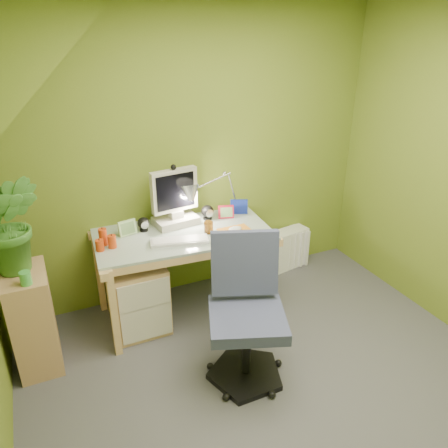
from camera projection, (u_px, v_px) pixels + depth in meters
name	position (u px, v px, depth m)	size (l,w,h in m)	color
floor	(289.00, 406.00, 2.77)	(3.20, 3.20, 0.01)	#4B4B50
wall_back	(194.00, 158.00, 3.59)	(3.20, 0.01, 2.40)	olive
slope_ceiling	(90.00, 130.00, 1.62)	(1.10, 3.20, 1.10)	white
desk	(185.00, 273.00, 3.55)	(1.35, 0.68, 0.72)	tan
monitor	(174.00, 193.00, 3.43)	(0.39, 0.23, 0.53)	beige
speaker_left	(143.00, 224.00, 3.40)	(0.09, 0.09, 0.11)	black
speaker_right	(207.00, 212.00, 3.60)	(0.10, 0.10, 0.12)	black
keyboard	(179.00, 241.00, 3.24)	(0.43, 0.14, 0.02)	silver
mousepad	(235.00, 231.00, 3.42)	(0.25, 0.18, 0.01)	orange
mouse	(235.00, 229.00, 3.41)	(0.11, 0.07, 0.04)	white
amber_tumbler	(209.00, 227.00, 3.37)	(0.07, 0.07, 0.09)	brown
candle_cluster	(104.00, 239.00, 3.15)	(0.17, 0.15, 0.13)	#C93C11
photo_frame_red	(226.00, 212.00, 3.63)	(0.13, 0.02, 0.11)	red
photo_frame_blue	(239.00, 207.00, 3.71)	(0.15, 0.02, 0.12)	navy
photo_frame_green	(127.00, 228.00, 3.33)	(0.14, 0.02, 0.12)	#B6DF99
desk_lamp	(226.00, 183.00, 3.59)	(0.53, 0.23, 0.57)	silver
side_ledge	(33.00, 320.00, 2.97)	(0.27, 0.42, 0.74)	tan
potted_plant	(12.00, 225.00, 2.72)	(0.36, 0.29, 0.66)	#3A7627
green_cup	(26.00, 278.00, 2.68)	(0.07, 0.07, 0.09)	green
task_chair	(247.00, 317.00, 2.80)	(0.55, 0.55, 1.00)	#393F5F
radiator	(288.00, 249.00, 4.27)	(0.40, 0.16, 0.40)	white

